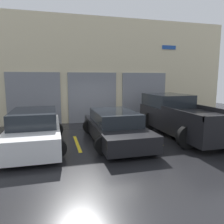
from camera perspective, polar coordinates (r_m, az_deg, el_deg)
ground_plane at (r=9.85m, az=-0.78°, el=-5.89°), size 28.00×28.00×0.00m
shophouse_building at (r=12.75m, az=-4.55°, el=10.50°), size 16.37×0.68×5.87m
pickup_truck at (r=10.20m, az=17.21°, el=-1.03°), size 2.49×5.16×1.73m
sedan_white at (r=8.49m, az=-19.57°, el=-4.44°), size 2.14×4.35×1.35m
sedan_side at (r=8.80m, az=0.79°, el=-3.86°), size 2.23×4.65×1.20m
parking_stripe_left at (r=8.63m, az=-9.08°, el=-8.11°), size 0.12×2.20×0.01m
parking_stripe_centre at (r=9.43m, az=9.89°, el=-6.68°), size 0.12×2.20×0.01m
parking_stripe_right at (r=11.05m, az=24.52°, el=-5.06°), size 0.12×2.20×0.01m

